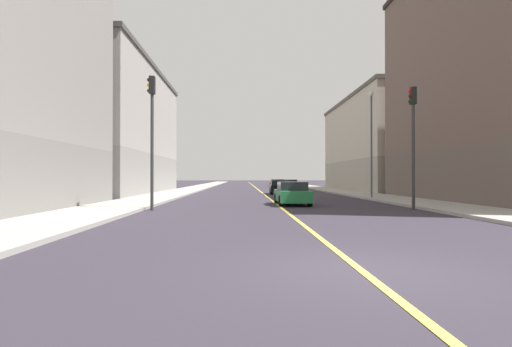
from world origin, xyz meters
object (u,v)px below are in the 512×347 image
Objects in this scene: traffic_light_left_near at (413,131)px; car_green at (292,194)px; car_black at (279,187)px; car_orange at (275,183)px; traffic_light_right_near at (152,125)px; car_silver at (279,183)px; building_left_mid at (388,144)px; car_red at (290,185)px; street_lamp_left_near at (371,134)px; building_right_midblock at (102,130)px.

car_green is at bearing 146.26° from traffic_light_left_near.
car_orange is (2.56, 36.33, -0.04)m from car_black.
traffic_light_right_near is 49.42m from car_silver.
car_silver is 28.34m from car_black.
car_red is (-12.17, 3.21, -5.16)m from building_left_mid.
traffic_light_left_near is 48.27m from car_silver.
car_silver reaches higher than car_orange.
building_left_mid is 22.19m from car_silver.
street_lamp_left_near is 12.42m from car_black.
street_lamp_left_near is (14.47, 9.97, 0.63)m from traffic_light_right_near.
building_left_mid is 5.56× the size of car_red.
traffic_light_right_near reaches higher than car_silver.
building_right_midblock reaches higher than car_green.
building_right_midblock is 18.92m from car_black.
traffic_light_right_near is 1.65× the size of car_silver.
car_red is (-2.47, 33.58, -3.42)m from traffic_light_left_near.
building_left_mid is at bearing 72.28° from traffic_light_left_near.
car_red is (2.69, 13.72, -0.01)m from car_black.
building_left_mid reaches higher than traffic_light_left_near.
car_black reaches higher than car_silver.
car_red is (-3.48, 23.61, -4.31)m from street_lamp_left_near.
street_lamp_left_near reaches higher than car_black.
car_green is at bearing -93.52° from car_orange.
street_lamp_left_near is 24.25m from car_red.
building_right_midblock is 24.76m from car_red.
street_lamp_left_near is (24.14, -11.23, -1.46)m from building_right_midblock.
car_red is 1.04× the size of car_green.
traffic_light_left_near is at bearing -87.36° from car_orange.
street_lamp_left_near reaches higher than car_silver.
street_lamp_left_near is at bearing -81.61° from car_red.
traffic_light_left_near reaches higher than car_green.
car_black reaches higher than car_orange.
traffic_light_right_near is (9.67, -21.20, -2.09)m from building_right_midblock.
building_left_mid is 3.67× the size of traffic_light_right_near.
car_orange is (-0.13, 22.61, -0.03)m from car_red.
car_silver is at bearing 95.46° from street_lamp_left_near.
car_silver is (-2.63, 48.08, -3.44)m from traffic_light_left_near.
traffic_light_left_near is 0.79× the size of street_lamp_left_near.
street_lamp_left_near reaches higher than traffic_light_left_near.
car_green reaches higher than car_red.
street_lamp_left_near is 38.53m from car_silver.
building_right_midblock is 6.15× the size of car_silver.
car_green is at bearing 26.94° from traffic_light_right_near.
traffic_light_left_near reaches higher than car_silver.
traffic_light_left_near is at bearing -75.45° from car_black.
traffic_light_left_near is 13.46m from traffic_light_right_near.
building_left_mid is 31.12m from car_green.
street_lamp_left_near is 46.56m from car_orange.
traffic_light_right_near is at bearing -108.13° from car_red.
car_red is at bearing 30.91° from building_right_midblock.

